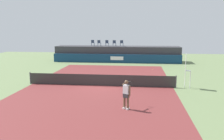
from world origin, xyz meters
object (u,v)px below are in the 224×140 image
at_px(spectator_chair_far_right, 122,43).
at_px(tennis_ball, 153,69).
at_px(spectator_chair_center, 107,43).
at_px(spectator_chair_right, 114,43).
at_px(spectator_chair_left, 99,43).
at_px(tennis_player, 126,93).
at_px(net_post_near, 30,78).
at_px(net_post_far, 176,82).
at_px(spectator_chair_far_left, 93,43).
at_px(umpire_chair, 187,69).

relative_size(spectator_chair_far_right, tennis_ball, 13.06).
xyz_separation_m(spectator_chair_center, spectator_chair_right, (1.09, -0.09, 0.00)).
distance_m(spectator_chair_center, tennis_ball, 9.59).
bearing_deg(spectator_chair_left, tennis_player, -76.09).
xyz_separation_m(spectator_chair_far_right, tennis_player, (1.84, -20.84, -1.73)).
distance_m(net_post_near, net_post_far, 12.40).
bearing_deg(tennis_ball, net_post_near, -142.79).
relative_size(net_post_near, tennis_player, 0.56).
height_order(spectator_chair_far_right, net_post_near, spectator_chair_far_right).
relative_size(spectator_chair_far_left, net_post_far, 0.89).
relative_size(spectator_chair_far_right, net_post_far, 0.89).
xyz_separation_m(spectator_chair_left, tennis_ball, (7.49, -6.75, -2.66)).
relative_size(spectator_chair_far_left, spectator_chair_far_right, 1.00).
bearing_deg(tennis_ball, spectator_chair_left, 137.98).
distance_m(spectator_chair_far_left, net_post_near, 15.84).
xyz_separation_m(spectator_chair_center, net_post_near, (-4.71, -15.07, -2.19)).
height_order(spectator_chair_far_left, umpire_chair, spectator_chair_far_left).
bearing_deg(umpire_chair, spectator_chair_right, 116.32).
bearing_deg(spectator_chair_left, umpire_chair, -57.41).
distance_m(spectator_chair_center, tennis_player, 21.17).
height_order(spectator_chair_right, tennis_player, spectator_chair_right).
bearing_deg(tennis_player, net_post_far, 56.66).
bearing_deg(tennis_player, spectator_chair_far_right, 95.06).
bearing_deg(spectator_chair_left, tennis_ball, -42.02).
relative_size(spectator_chair_center, net_post_far, 0.89).
height_order(spectator_chair_far_left, spectator_chair_right, same).
xyz_separation_m(spectator_chair_left, spectator_chair_far_right, (3.30, 0.07, 0.00)).
bearing_deg(tennis_ball, tennis_player, -99.50).
bearing_deg(umpire_chair, net_post_near, -179.93).
distance_m(net_post_near, tennis_ball, 13.85).
bearing_deg(spectator_chair_far_right, tennis_ball, -58.41).
bearing_deg(net_post_far, tennis_ball, 99.30).
bearing_deg(spectator_chair_center, spectator_chair_far_left, 169.33).
distance_m(spectator_chair_right, tennis_player, 20.90).
xyz_separation_m(net_post_far, tennis_player, (-3.72, -5.65, 0.46)).
distance_m(spectator_chair_center, net_post_near, 15.94).
xyz_separation_m(spectator_chair_far_right, net_post_near, (-6.84, -15.19, -2.19)).
bearing_deg(spectator_chair_far_right, umpire_chair, -67.26).
xyz_separation_m(spectator_chair_center, umpire_chair, (8.49, -15.06, -1.11)).
distance_m(spectator_chair_far_left, spectator_chair_right, 3.31).
distance_m(spectator_chair_far_right, net_post_far, 16.32).
bearing_deg(net_post_near, tennis_player, -33.07).
height_order(spectator_chair_center, tennis_ball, spectator_chair_center).
xyz_separation_m(spectator_chair_left, umpire_chair, (9.66, -15.11, -1.11)).
bearing_deg(spectator_chair_far_left, tennis_player, -73.74).
height_order(spectator_chair_far_left, net_post_far, spectator_chair_far_left).
bearing_deg(umpire_chair, spectator_chair_center, 119.41).
distance_m(umpire_chair, tennis_ball, 8.77).
height_order(net_post_near, tennis_ball, net_post_near).
bearing_deg(tennis_player, spectator_chair_right, 97.97).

